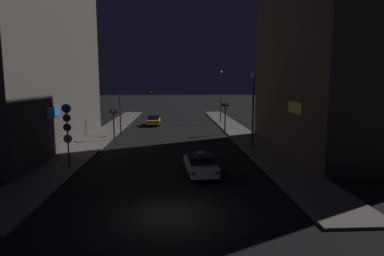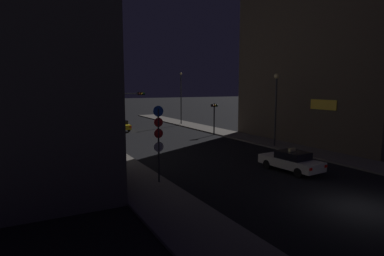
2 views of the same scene
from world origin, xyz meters
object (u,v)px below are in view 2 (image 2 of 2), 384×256
object	(u,v)px
street_lamp_far_block	(181,95)
traffic_light_overhead	(122,105)
taxi	(291,161)
traffic_light_left_kerb	(119,123)
far_car	(120,125)
traffic_light_right_kerb	(214,112)
sign_pole_left	(159,137)
street_lamp_near_block	(276,96)

from	to	relation	value
street_lamp_far_block	traffic_light_overhead	bearing A→B (deg)	-139.53
taxi	traffic_light_left_kerb	distance (m)	15.94
street_lamp_far_block	far_car	bearing A→B (deg)	-167.67
traffic_light_right_kerb	taxi	bearing A→B (deg)	-104.24
taxi	traffic_light_right_kerb	bearing A→B (deg)	75.76
traffic_light_left_kerb	sign_pole_left	distance (m)	12.09
traffic_light_overhead	traffic_light_left_kerb	bearing A→B (deg)	-110.47
street_lamp_near_block	traffic_light_right_kerb	bearing A→B (deg)	96.22
sign_pole_left	street_lamp_far_block	distance (m)	30.17
traffic_light_right_kerb	street_lamp_near_block	bearing A→B (deg)	-83.78
taxi	traffic_light_right_kerb	xyz separation A→B (m)	(4.25, 16.76, 1.99)
traffic_light_left_kerb	traffic_light_right_kerb	distance (m)	12.87
traffic_light_overhead	street_lamp_far_block	bearing A→B (deg)	40.47
traffic_light_right_kerb	street_lamp_far_block	size ratio (longest dim) A/B	0.49
traffic_light_overhead	traffic_light_left_kerb	world-z (taller)	traffic_light_overhead
traffic_light_left_kerb	traffic_light_right_kerb	bearing A→B (deg)	14.43
sign_pole_left	street_lamp_near_block	distance (m)	15.67
far_car	street_lamp_near_block	world-z (taller)	street_lamp_near_block
taxi	street_lamp_far_block	size ratio (longest dim) A/B	0.59
traffic_light_left_kerb	sign_pole_left	world-z (taller)	sign_pole_left
street_lamp_near_block	traffic_light_left_kerb	bearing A→B (deg)	155.45
far_car	sign_pole_left	bearing A→B (deg)	-100.14
taxi	traffic_light_right_kerb	distance (m)	17.41
traffic_light_left_kerb	street_lamp_near_block	xyz separation A→B (m)	(13.48, -6.16, 2.44)
far_car	traffic_light_overhead	size ratio (longest dim) A/B	0.84
far_car	street_lamp_far_block	bearing A→B (deg)	12.33
sign_pole_left	far_car	bearing A→B (deg)	79.86
traffic_light_overhead	traffic_light_left_kerb	size ratio (longest dim) A/B	1.57
traffic_light_overhead	traffic_light_right_kerb	bearing A→B (deg)	-5.23
traffic_light_overhead	sign_pole_left	distance (m)	16.46
traffic_light_overhead	street_lamp_near_block	xyz separation A→B (m)	(11.91, -10.36, 1.05)
taxi	traffic_light_left_kerb	xyz separation A→B (m)	(-8.20, 13.56, 1.70)
far_car	sign_pole_left	size ratio (longest dim) A/B	0.98
far_car	traffic_light_right_kerb	bearing A→B (deg)	-44.86
traffic_light_overhead	sign_pole_left	xyz separation A→B (m)	(-2.47, -16.25, -0.99)
taxi	street_lamp_far_block	bearing A→B (deg)	79.24
traffic_light_right_kerb	street_lamp_far_block	world-z (taller)	street_lamp_far_block
street_lamp_near_block	street_lamp_far_block	distance (m)	20.55
traffic_light_left_kerb	sign_pole_left	xyz separation A→B (m)	(-0.90, -12.05, 0.40)
far_car	traffic_light_left_kerb	world-z (taller)	traffic_light_left_kerb
traffic_light_right_kerb	sign_pole_left	size ratio (longest dim) A/B	0.84
traffic_light_overhead	street_lamp_near_block	bearing A→B (deg)	-41.01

